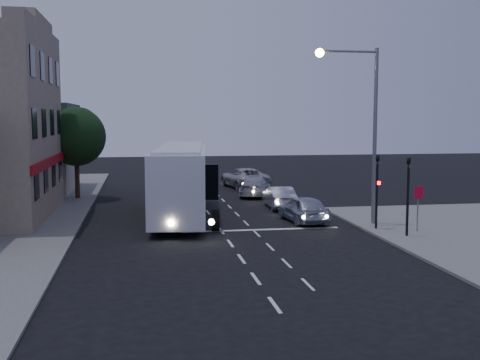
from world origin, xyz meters
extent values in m
plane|color=black|center=(0.00, 0.00, 0.00)|extent=(120.00, 120.00, 0.00)
cube|color=silver|center=(0.00, -10.00, 0.01)|extent=(0.12, 1.60, 0.01)
cube|color=silver|center=(0.00, -7.00, 0.01)|extent=(0.12, 1.60, 0.01)
cube|color=silver|center=(0.00, -4.00, 0.01)|extent=(0.12, 1.60, 0.01)
cube|color=silver|center=(0.00, -1.00, 0.01)|extent=(0.12, 1.60, 0.01)
cube|color=silver|center=(0.00, 2.00, 0.01)|extent=(0.12, 1.60, 0.01)
cube|color=silver|center=(0.00, 5.00, 0.01)|extent=(0.12, 1.60, 0.01)
cube|color=silver|center=(0.00, 8.00, 0.01)|extent=(0.12, 1.60, 0.01)
cube|color=silver|center=(0.00, 11.00, 0.01)|extent=(0.12, 1.60, 0.01)
cube|color=silver|center=(0.00, 14.00, 0.01)|extent=(0.12, 1.60, 0.01)
cube|color=silver|center=(0.00, 17.00, 0.01)|extent=(0.12, 1.60, 0.01)
cube|color=silver|center=(1.60, -8.00, 0.01)|extent=(0.10, 1.50, 0.01)
cube|color=silver|center=(1.60, -5.00, 0.01)|extent=(0.10, 1.50, 0.01)
cube|color=silver|center=(1.60, -2.00, 0.01)|extent=(0.10, 1.50, 0.01)
cube|color=silver|center=(1.60, 1.00, 0.01)|extent=(0.10, 1.50, 0.01)
cube|color=silver|center=(1.60, 4.00, 0.01)|extent=(0.10, 1.50, 0.01)
cube|color=silver|center=(1.60, 7.00, 0.01)|extent=(0.10, 1.50, 0.01)
cube|color=silver|center=(1.60, 10.00, 0.01)|extent=(0.10, 1.50, 0.01)
cube|color=silver|center=(1.60, 13.00, 0.01)|extent=(0.10, 1.50, 0.01)
cube|color=silver|center=(1.60, 16.00, 0.01)|extent=(0.10, 1.50, 0.01)
cube|color=silver|center=(1.60, 19.00, 0.01)|extent=(0.10, 1.50, 0.01)
cube|color=silver|center=(2.00, 2.00, 0.01)|extent=(8.00, 0.35, 0.01)
cube|color=white|center=(-1.66, 6.57, 2.13)|extent=(4.13, 13.30, 3.49)
cube|color=white|center=(-1.66, 6.57, 3.93)|extent=(3.65, 12.82, 0.20)
cube|color=black|center=(-1.66, 0.08, 2.67)|extent=(2.51, 0.40, 1.64)
cube|color=black|center=(-0.28, 7.11, 2.83)|extent=(1.23, 10.84, 0.98)
cube|color=black|center=(-3.03, 7.11, 2.83)|extent=(1.23, 10.84, 0.98)
cube|color=#B62C0D|center=(-0.27, 7.66, 1.64)|extent=(0.69, 5.96, 1.53)
cube|color=#B62C0D|center=(-3.04, 7.66, 1.64)|extent=(0.69, 5.96, 1.53)
cylinder|color=black|center=(-3.02, 1.99, 0.55)|extent=(0.50, 1.13, 1.09)
cylinder|color=black|center=(-0.29, 1.99, 0.55)|extent=(0.50, 1.13, 1.09)
cylinder|color=black|center=(-3.02, 9.29, 0.55)|extent=(0.50, 1.13, 1.09)
cylinder|color=black|center=(-0.29, 9.29, 0.55)|extent=(0.50, 1.13, 1.09)
cylinder|color=black|center=(-3.02, 11.15, 0.55)|extent=(0.50, 1.13, 1.09)
cylinder|color=black|center=(-0.29, 11.15, 0.55)|extent=(0.50, 1.13, 1.09)
cylinder|color=#FFF2CC|center=(-2.58, 0.00, 0.82)|extent=(0.29, 0.09, 0.28)
cylinder|color=#FFF2CC|center=(-0.73, 0.00, 0.82)|extent=(0.29, 0.09, 0.28)
imported|color=#A5AABC|center=(4.70, 3.80, 0.73)|extent=(2.13, 4.43, 1.46)
imported|color=silver|center=(4.57, 8.95, 0.68)|extent=(1.53, 4.14, 1.35)
imported|color=#B4B5BB|center=(4.15, 14.69, 0.67)|extent=(3.29, 4.99, 1.34)
imported|color=#B4B4B5|center=(4.30, 20.00, 0.80)|extent=(3.53, 6.10, 1.60)
cylinder|color=black|center=(7.60, 0.80, 1.72)|extent=(0.12, 0.12, 3.20)
imported|color=black|center=(7.60, 0.80, 3.77)|extent=(0.15, 0.18, 0.90)
cube|color=black|center=(7.60, 0.62, 2.42)|extent=(0.25, 0.12, 0.30)
cube|color=#FF0C0C|center=(7.60, 0.55, 2.42)|extent=(0.16, 0.02, 0.18)
cylinder|color=black|center=(8.30, -1.20, 1.72)|extent=(0.12, 0.12, 3.20)
imported|color=black|center=(8.30, -1.20, 3.77)|extent=(0.18, 0.15, 0.90)
cylinder|color=slate|center=(9.30, -0.20, 1.12)|extent=(0.06, 0.06, 2.00)
cube|color=red|center=(9.30, -0.27, 2.02)|extent=(0.45, 0.03, 0.60)
cylinder|color=slate|center=(8.00, 2.20, 4.62)|extent=(0.20, 0.20, 9.00)
cylinder|color=slate|center=(6.50, 2.20, 8.92)|extent=(3.00, 0.12, 0.12)
sphere|color=#FFBF59|center=(5.00, 2.20, 8.82)|extent=(0.44, 0.44, 0.44)
cube|color=gray|center=(-9.50, 8.00, 10.37)|extent=(1.00, 12.00, 0.50)
cube|color=gray|center=(-9.50, 8.00, 10.87)|extent=(1.00, 6.00, 0.50)
cube|color=#A70C16|center=(-8.95, 8.00, 3.12)|extent=(0.15, 12.00, 0.50)
cube|color=black|center=(-8.98, 3.50, 2.32)|extent=(0.06, 1.30, 1.50)
cube|color=black|center=(-8.98, 6.50, 2.32)|extent=(0.06, 1.30, 1.50)
cube|color=black|center=(-8.98, 9.50, 2.32)|extent=(0.06, 1.30, 1.50)
cube|color=black|center=(-8.98, 12.50, 2.32)|extent=(0.06, 1.30, 1.50)
cube|color=black|center=(-8.98, 3.50, 5.32)|extent=(0.06, 1.30, 1.50)
cube|color=black|center=(-8.98, 6.50, 5.32)|extent=(0.06, 1.30, 1.50)
cube|color=black|center=(-8.98, 9.50, 5.32)|extent=(0.06, 1.30, 1.50)
cube|color=black|center=(-8.98, 12.50, 5.32)|extent=(0.06, 1.30, 1.50)
cube|color=black|center=(-8.98, 3.50, 8.32)|extent=(0.06, 1.30, 1.50)
cube|color=black|center=(-8.98, 6.50, 8.32)|extent=(0.06, 1.30, 1.50)
cube|color=black|center=(-8.98, 9.50, 8.32)|extent=(0.06, 1.30, 1.50)
cube|color=black|center=(-8.98, 12.50, 8.32)|extent=(0.06, 1.30, 1.50)
cube|color=#9F9A89|center=(-13.50, 20.00, 3.12)|extent=(9.00, 9.00, 6.00)
cube|color=#42534E|center=(-13.50, 20.00, 6.37)|extent=(9.40, 9.40, 0.50)
cylinder|color=black|center=(-8.20, 15.00, 1.52)|extent=(0.32, 0.32, 2.80)
sphere|color=black|center=(-8.20, 15.00, 4.32)|extent=(4.00, 4.00, 4.00)
sphere|color=#193C17|center=(-8.00, 15.60, 5.02)|extent=(2.60, 2.60, 2.60)
sphere|color=black|center=(-8.50, 14.40, 4.72)|extent=(2.40, 2.40, 2.40)
camera|label=1|loc=(-3.91, -27.16, 5.62)|focal=45.00mm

